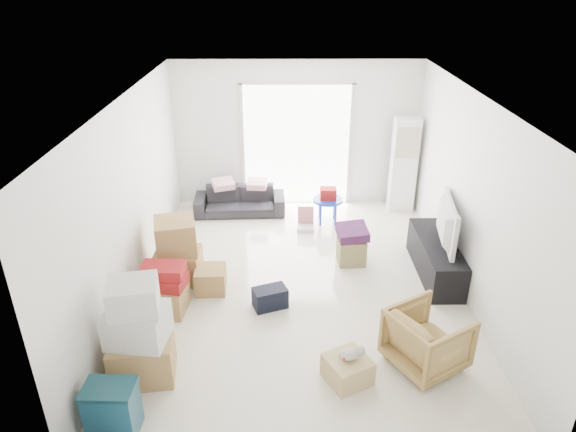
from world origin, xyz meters
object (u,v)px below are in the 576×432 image
Objects in this scene: television at (438,238)px; wood_crate at (347,369)px; storage_bins at (112,409)px; kids_table at (328,198)px; sofa at (240,197)px; ac_tower at (404,165)px; armchair at (428,337)px; tv_console at (436,258)px; ottoman at (351,250)px.

television is 2.57× the size of wood_crate.
storage_bins is at bearing 134.54° from television.
television is 2.27m from kids_table.
kids_table is at bearing -16.86° from sofa.
ac_tower is 1.54× the size of television.
sofa is 4.75m from armchair.
tv_console is 1.25m from ottoman.
sofa is 2.91× the size of storage_bins.
television reaches higher than kids_table.
wood_crate is (-0.08, -3.92, -0.32)m from kids_table.
television is 0.69× the size of sofa.
armchair is at bearing 15.11° from wood_crate.
ac_tower is 2.24× the size of armchair.
tv_console is 1.41× the size of television.
tv_console is 2.04m from armchair.
armchair reaches higher than sofa.
ottoman is (-1.15, -1.94, -0.67)m from ac_tower.
ac_tower is at bearing -38.42° from armchair.
storage_bins is at bearing -102.06° from sofa.
sofa reaches higher than wood_crate.
television reaches higher than wood_crate.
storage_bins is (-0.84, -5.01, -0.04)m from sofa.
television is (0.00, 0.00, 0.34)m from tv_console.
kids_table is (-1.41, -0.56, -0.40)m from ac_tower.
sofa is (-3.06, 2.14, 0.06)m from tv_console.
armchair is 0.98m from wood_crate.
ac_tower is 2.66× the size of kids_table.
sofa is 4.59m from wood_crate.
television reaches higher than storage_bins.
storage_bins is at bearing -126.75° from ac_tower.
ottoman is (-0.58, 2.30, -0.19)m from armchair.
ottoman is (-1.20, 0.35, -0.06)m from tv_console.
tv_console is 4.84m from storage_bins.
television is 4.85m from storage_bins.
storage_bins is (-3.28, -0.92, -0.11)m from armchair.
kids_table is (-1.46, 1.73, -0.14)m from television.
sofa is (-3.01, -0.15, -0.55)m from ac_tower.
kids_table is at bearing -17.86° from armchair.
tv_console is at bearing -48.51° from armchair.
television is at bearing -88.75° from ac_tower.
television reaches higher than sofa.
wood_crate is at bearing -91.17° from kids_table.
tv_console is at bearing -37.50° from sofa.
armchair reaches higher than storage_bins.
sofa is 3.74× the size of wood_crate.
ac_tower is 2.37m from tv_console.
ac_tower is 4.30m from armchair.
kids_table is at bearing -158.40° from ac_tower.
armchair is at bearing 15.73° from storage_bins.
ottoman is 0.62× the size of kids_table.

